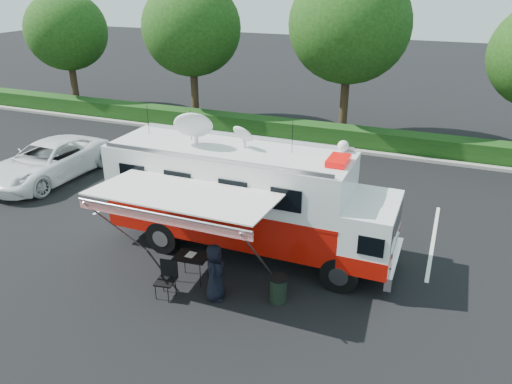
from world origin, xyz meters
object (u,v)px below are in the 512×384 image
white_suv (51,179)px  folding_table (192,257)px  command_truck (248,198)px  trash_bin (278,289)px

white_suv → folding_table: bearing=-23.9°
white_suv → folding_table: size_ratio=5.79×
command_truck → white_suv: 10.95m
command_truck → folding_table: 2.59m
command_truck → white_suv: (-10.50, 2.46, -1.88)m
command_truck → trash_bin: bearing=-50.1°
command_truck → trash_bin: command_truck is taller
folding_table → trash_bin: bearing=-0.4°
white_suv → command_truck: bearing=-11.4°
white_suv → trash_bin: bearing=-18.9°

